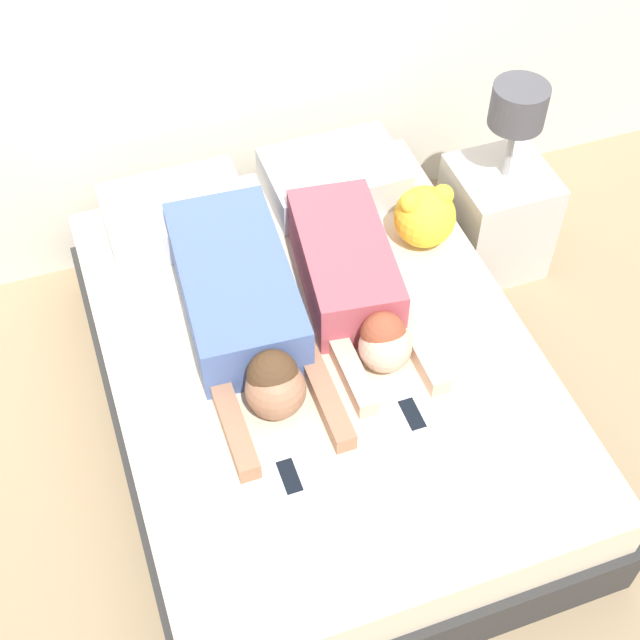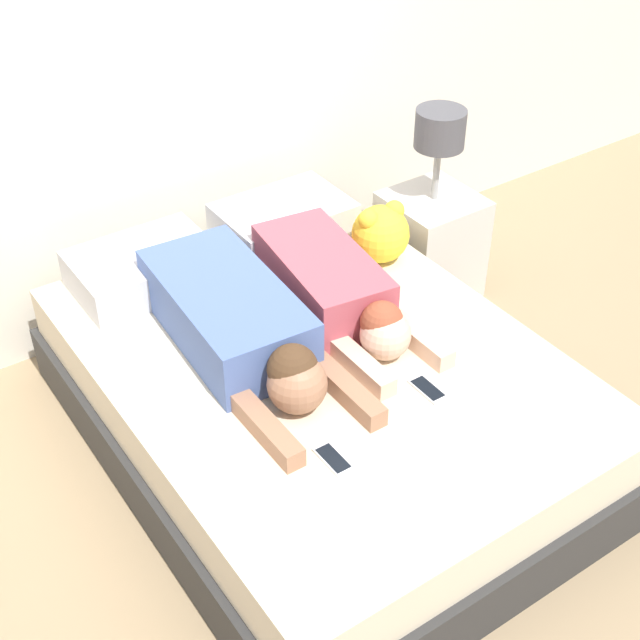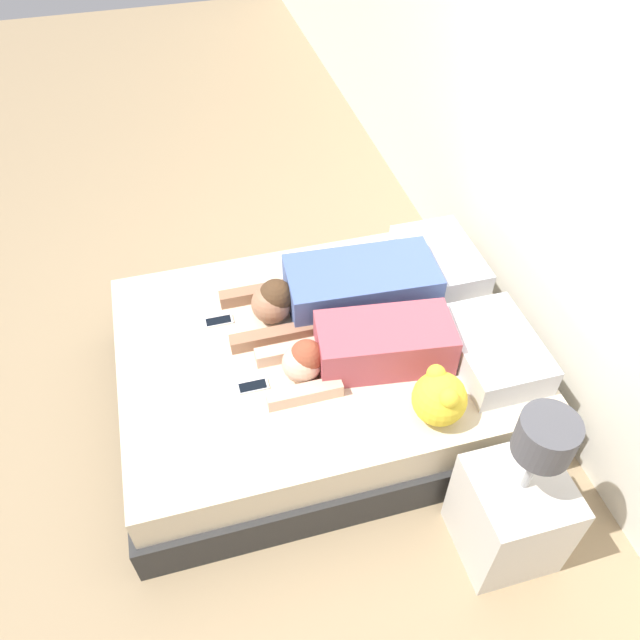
# 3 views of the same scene
# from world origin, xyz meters

# --- Properties ---
(ground_plane) EXTENTS (12.00, 12.00, 0.00)m
(ground_plane) POSITION_xyz_m (0.00, 0.00, 0.00)
(ground_plane) COLOR #9E8460
(wall_back) EXTENTS (12.00, 0.06, 2.60)m
(wall_back) POSITION_xyz_m (0.00, 1.14, 1.30)
(wall_back) COLOR silver
(wall_back) RESTS_ON ground_plane
(bed) EXTENTS (1.50, 1.98, 0.43)m
(bed) POSITION_xyz_m (0.00, 0.00, 0.21)
(bed) COLOR #2D2D2D
(bed) RESTS_ON ground_plane
(pillow_head_left) EXTENTS (0.54, 0.37, 0.15)m
(pillow_head_left) POSITION_xyz_m (-0.32, 0.75, 0.51)
(pillow_head_left) COLOR silver
(pillow_head_left) RESTS_ON bed
(pillow_head_right) EXTENTS (0.54, 0.37, 0.15)m
(pillow_head_right) POSITION_xyz_m (0.32, 0.75, 0.51)
(pillow_head_right) COLOR silver
(pillow_head_right) RESTS_ON bed
(person_left) EXTENTS (0.42, 1.08, 0.23)m
(person_left) POSITION_xyz_m (-0.22, 0.17, 0.54)
(person_left) COLOR #4C66A5
(person_left) RESTS_ON bed
(person_right) EXTENTS (0.38, 0.91, 0.22)m
(person_right) POSITION_xyz_m (0.18, 0.16, 0.53)
(person_right) COLOR #B24C59
(person_right) RESTS_ON bed
(cell_phone_left) EXTENTS (0.06, 0.14, 0.01)m
(cell_phone_left) POSITION_xyz_m (-0.26, -0.45, 0.44)
(cell_phone_left) COLOR silver
(cell_phone_left) RESTS_ON bed
(cell_phone_right) EXTENTS (0.06, 0.14, 0.01)m
(cell_phone_right) POSITION_xyz_m (0.19, -0.37, 0.44)
(cell_phone_right) COLOR silver
(cell_phone_right) RESTS_ON bed
(plush_toy) EXTENTS (0.24, 0.24, 0.25)m
(plush_toy) POSITION_xyz_m (0.55, 0.37, 0.55)
(plush_toy) COLOR yellow
(plush_toy) RESTS_ON bed
(nightstand) EXTENTS (0.39, 0.39, 0.91)m
(nightstand) POSITION_xyz_m (0.99, 0.55, 0.30)
(nightstand) COLOR beige
(nightstand) RESTS_ON ground_plane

